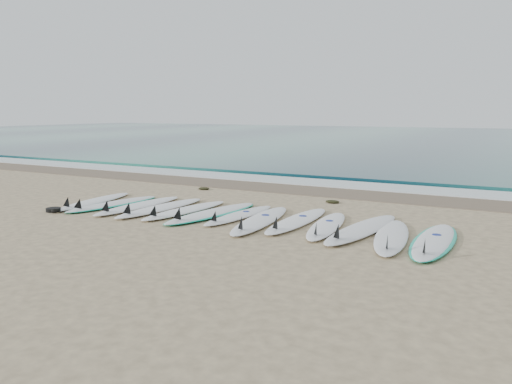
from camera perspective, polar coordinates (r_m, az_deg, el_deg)
The scene contains 21 objects.
ground at distance 10.35m, azimuth -2.15°, elevation -3.00°, with size 120.00×120.00×0.00m, color tan.
ocean at distance 41.60m, azimuth 21.19°, elevation 5.65°, with size 120.00×55.00×0.03m, color #1D5A58.
wet_sand_band at distance 13.98m, azimuth 6.36°, elevation 0.19°, with size 120.00×1.80×0.01m, color brown.
foam_band at distance 15.27m, azimuth 8.32°, elevation 0.98°, with size 120.00×1.40×0.04m, color silver.
wave_crest at distance 16.67m, azimuth 10.09°, elevation 1.73°, with size 120.00×1.00×0.10m, color #1D5A58.
surfboard_0 at distance 12.56m, azimuth -18.12°, elevation -1.01°, with size 0.89×2.66×0.33m.
surfboard_1 at distance 12.13m, azimuth -16.12°, elevation -1.31°, with size 0.95×2.63×0.33m.
surfboard_2 at distance 11.70m, azimuth -13.47°, elevation -1.51°, with size 0.66×2.73×0.35m.
surfboard_3 at distance 11.33m, azimuth -11.04°, elevation -1.78°, with size 0.75×2.77×0.35m.
surfboard_4 at distance 10.97m, azimuth -8.29°, elevation -2.07°, with size 0.82×2.64×0.33m.
surfboard_5 at distance 10.63m, azimuth -5.16°, elevation -2.41°, with size 1.05×2.87×0.36m.
surfboard_6 at distance 10.38m, azimuth -2.07°, elevation -2.66°, with size 0.67×2.42×0.31m.
surfboard_7 at distance 9.87m, azimuth 0.39°, elevation -3.23°, with size 0.96×2.89×0.36m.
surfboard_8 at distance 9.87m, azimuth 4.60°, elevation -3.28°, with size 0.57×2.70×0.35m.
surfboard_9 at distance 9.52m, azimuth 8.01°, elevation -3.83°, with size 0.87×2.56×0.32m.
surfboard_10 at distance 9.33m, azimuth 11.91°, elevation -4.15°, with size 0.96×2.95×0.37m.
surfboard_11 at distance 8.92m, azimuth 15.21°, elevation -4.94°, with size 0.96×2.72×0.34m.
surfboard_12 at distance 8.87m, azimuth 19.65°, elevation -5.30°, with size 0.67×2.73×0.35m.
seaweed_near at distance 14.12m, azimuth -5.98°, elevation 0.40°, with size 0.33×0.26×0.06m, color black.
seaweed_far at distance 12.16m, azimuth 8.74°, elevation -1.09°, with size 0.34×0.27×0.07m, color black.
leash_coil at distance 11.83m, azimuth -22.09°, elevation -1.88°, with size 0.46×0.36×0.11m.
Camera 1 is at (5.12, -8.72, 2.20)m, focal length 35.00 mm.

